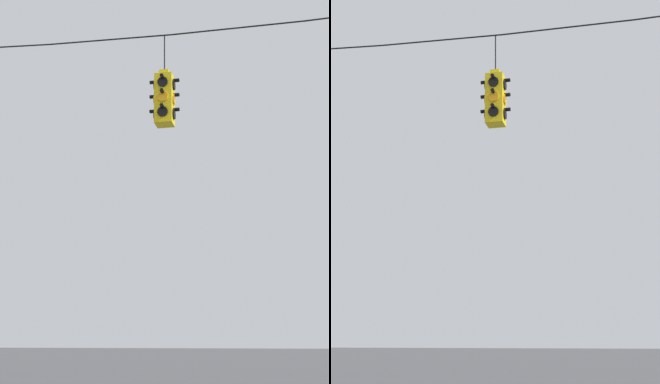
% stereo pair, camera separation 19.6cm
% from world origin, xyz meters
% --- Properties ---
extents(span_wire, '(17.90, 0.03, 0.42)m').
position_xyz_m(span_wire, '(0.00, 0.11, 7.64)').
color(span_wire, black).
extents(traffic_light_over_intersection, '(0.58, 0.58, 1.88)m').
position_xyz_m(traffic_light_over_intersection, '(-1.41, 0.11, 6.16)').
color(traffic_light_over_intersection, yellow).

